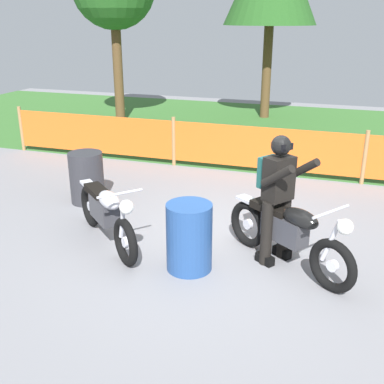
# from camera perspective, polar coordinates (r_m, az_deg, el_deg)

# --- Properties ---
(ground) EXTENTS (24.00, 24.00, 0.02)m
(ground) POSITION_cam_1_polar(r_m,az_deg,el_deg) (6.74, 3.44, -6.35)
(ground) COLOR gray
(grass_verge) EXTENTS (24.00, 7.91, 0.01)m
(grass_verge) POSITION_cam_1_polar(r_m,az_deg,el_deg) (13.50, 11.53, 7.24)
(grass_verge) COLOR #386B2D
(grass_verge) RESTS_ON ground
(barrier_fence) EXTENTS (11.63, 0.08, 1.05)m
(barrier_fence) POSITION_cam_1_polar(r_m,az_deg,el_deg) (9.57, 8.67, 5.27)
(barrier_fence) COLOR #997547
(barrier_fence) RESTS_ON ground
(motorcycle_lead) EXTENTS (1.77, 1.30, 0.99)m
(motorcycle_lead) POSITION_cam_1_polar(r_m,az_deg,el_deg) (6.06, 11.59, -4.84)
(motorcycle_lead) COLOR black
(motorcycle_lead) RESTS_ON ground
(motorcycle_trailing) EXTENTS (1.60, 1.45, 0.97)m
(motorcycle_trailing) POSITION_cam_1_polar(r_m,az_deg,el_deg) (6.64, -10.37, -2.52)
(motorcycle_trailing) COLOR black
(motorcycle_trailing) RESTS_ON ground
(rider_lead) EXTENTS (0.79, 0.72, 1.69)m
(rider_lead) POSITION_cam_1_polar(r_m,az_deg,el_deg) (6.02, 10.32, -0.06)
(rider_lead) COLOR black
(rider_lead) RESTS_ON ground
(oil_drum) EXTENTS (0.58, 0.58, 0.88)m
(oil_drum) POSITION_cam_1_polar(r_m,az_deg,el_deg) (5.91, -0.34, -5.49)
(oil_drum) COLOR navy
(oil_drum) RESTS_ON ground
(spare_drum) EXTENTS (0.58, 0.58, 0.88)m
(spare_drum) POSITION_cam_1_polar(r_m,az_deg,el_deg) (8.24, -12.65, 1.72)
(spare_drum) COLOR #2D2D33
(spare_drum) RESTS_ON ground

